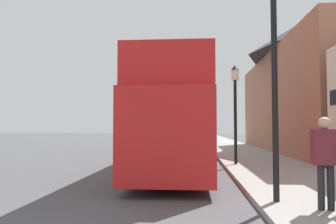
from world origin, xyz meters
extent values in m
plane|color=#4C4C4F|center=(0.00, 21.00, 0.00)|extent=(144.00, 144.00, 0.00)
cube|color=#999993|center=(6.71, 18.00, 0.07)|extent=(3.77, 108.00, 0.14)
cube|color=#9E664C|center=(11.59, 19.92, 3.38)|extent=(6.00, 18.59, 6.76)
pyramid|color=#2D2D33|center=(11.59, 19.92, 8.04)|extent=(6.00, 18.59, 2.56)
cube|color=red|center=(2.81, 9.84, 1.50)|extent=(2.46, 10.02, 2.46)
cube|color=yellow|center=(2.82, 9.34, 1.62)|extent=(2.48, 5.51, 0.45)
cube|color=black|center=(2.81, 9.84, 2.23)|extent=(2.49, 9.22, 0.70)
cube|color=red|center=(2.81, 9.84, 2.78)|extent=(2.46, 9.22, 0.10)
cube|color=red|center=(1.63, 9.84, 3.38)|extent=(0.09, 9.21, 1.09)
cube|color=red|center=(4.00, 9.85, 3.38)|extent=(0.09, 9.21, 1.09)
cube|color=red|center=(2.82, 5.27, 3.38)|extent=(2.44, 0.07, 1.09)
cube|color=red|center=(2.81, 13.75, 3.38)|extent=(2.45, 1.41, 1.09)
cylinder|color=black|center=(1.71, 12.95, 0.48)|extent=(0.28, 0.96, 0.96)
cylinder|color=black|center=(3.91, 12.95, 0.48)|extent=(0.28, 0.96, 0.96)
cylinder|color=black|center=(1.72, 6.94, 0.48)|extent=(0.28, 0.96, 0.96)
cylinder|color=black|center=(3.92, 6.94, 0.48)|extent=(0.28, 0.96, 0.96)
cube|color=silver|center=(3.74, 18.19, 0.58)|extent=(1.69, 4.28, 0.82)
cube|color=black|center=(3.74, 18.06, 1.22)|extent=(1.48, 2.06, 0.46)
cylinder|color=black|center=(2.98, 19.52, 0.31)|extent=(0.20, 0.61, 0.61)
cylinder|color=black|center=(4.51, 19.51, 0.31)|extent=(0.20, 0.61, 0.61)
cylinder|color=black|center=(2.97, 16.87, 0.31)|extent=(0.20, 0.61, 0.61)
cylinder|color=black|center=(4.49, 16.86, 0.31)|extent=(0.20, 0.61, 0.61)
cylinder|color=#232328|center=(5.92, 3.69, 0.57)|extent=(0.13, 0.13, 0.86)
cylinder|color=#232328|center=(6.10, 3.69, 0.57)|extent=(0.13, 0.13, 0.86)
cube|color=maroon|center=(6.01, 3.69, 1.34)|extent=(0.47, 0.26, 0.68)
sphere|color=tan|center=(6.01, 3.69, 1.80)|extent=(0.24, 0.24, 0.24)
cylinder|color=black|center=(5.25, 4.38, 2.39)|extent=(0.13, 0.13, 4.49)
cylinder|color=black|center=(5.34, 11.51, 1.95)|extent=(0.13, 0.13, 3.62)
cylinder|color=silver|center=(5.34, 11.51, 3.99)|extent=(0.32, 0.32, 0.45)
cone|color=black|center=(5.34, 11.51, 4.32)|extent=(0.35, 0.35, 0.22)
camera|label=1|loc=(3.47, -2.82, 1.71)|focal=35.00mm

